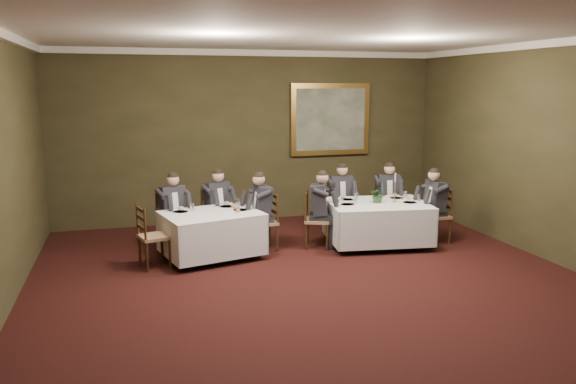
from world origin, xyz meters
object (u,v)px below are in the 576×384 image
diner_main_backleft (340,207)px  diner_main_endleft (317,219)px  chair_sec_backleft (173,233)px  chair_sec_endleft (154,249)px  centerpiece (378,194)px  chair_main_backright (387,217)px  diner_main_endright (436,215)px  candlestick (395,191)px  chair_main_endleft (316,231)px  diner_sec_backright (217,215)px  diner_main_backright (387,205)px  chair_sec_backright (217,228)px  table_main (377,220)px  diner_sec_endright (264,221)px  chair_main_backleft (340,218)px  table_second (212,231)px  diner_sec_backleft (172,221)px  chair_sec_endright (264,234)px  chair_main_endright (436,227)px  painting (330,119)px

diner_main_backleft → diner_main_endleft: bearing=50.0°
diner_main_backleft → chair_sec_backleft: size_ratio=1.35×
chair_sec_endleft → centerpiece: 3.95m
chair_main_backright → diner_main_endright: bearing=127.6°
candlestick → chair_sec_endleft: bearing=-177.8°
chair_main_endleft → chair_sec_backleft: size_ratio=1.00×
diner_main_endright → centerpiece: diner_main_endright is taller
chair_main_backright → diner_sec_backright: diner_sec_backright is taller
diner_main_backright → chair_main_backright: bearing=-90.0°
diner_main_endleft → chair_sec_backright: (-1.65, 0.75, -0.23)m
table_main → diner_main_backright: bearing=54.3°
diner_sec_endright → chair_sec_endleft: (-1.87, -0.44, -0.23)m
chair_main_backleft → centerpiece: size_ratio=3.24×
diner_sec_endright → chair_sec_backright: bearing=44.2°
centerpiece → candlestick: (0.30, -0.03, 0.04)m
table_main → table_second: size_ratio=1.08×
table_second → chair_main_endleft: size_ratio=1.76×
diner_sec_backleft → diner_main_endleft: bearing=145.6°
chair_sec_endright → chair_main_backright: bearing=-81.7°
diner_sec_backright → diner_sec_endright: 0.95m
diner_sec_backleft → diner_sec_endright: bearing=142.0°
chair_main_endright → painting: bearing=21.0°
chair_main_backleft → chair_sec_endleft: same height
candlestick → table_second: bearing=179.0°
table_main → chair_main_endright: (1.09, -0.15, -0.17)m
centerpiece → painting: 2.72m
chair_main_endright → painting: size_ratio=0.57×
diner_main_backright → chair_sec_endright: size_ratio=1.35×
diner_main_endright → chair_sec_endleft: (-4.96, -0.04, -0.23)m
diner_sec_endright → painting: 3.38m
chair_sec_endright → painting: size_ratio=0.57×
diner_sec_backleft → diner_sec_endright: (1.51, -0.44, 0.00)m
painting → centerpiece: bearing=-89.9°
diner_main_endright → table_second: bearing=85.8°
chair_main_endleft → diner_main_endright: (2.17, -0.30, 0.23)m
diner_main_backright → chair_main_endright: diner_main_backright is taller
candlestick → diner_main_backleft: bearing=124.1°
chair_sec_backright → chair_sec_endleft: bearing=21.1°
diner_main_backleft → chair_sec_endleft: diner_main_backleft is taller
diner_main_endright → candlestick: size_ratio=2.51×
chair_main_backleft → chair_main_endleft: 1.09m
diner_main_backleft → chair_sec_backleft: bearing=7.1°
diner_main_endleft → chair_sec_endright: size_ratio=1.35×
chair_sec_backright → diner_sec_backright: 0.23m
table_main → table_second: bearing=179.3°
table_main → chair_main_backleft: chair_main_backleft is taller
diner_main_backleft → diner_main_endleft: size_ratio=1.00×
table_main → table_second: (-2.94, 0.04, -0.00)m
centerpiece → chair_main_backleft: bearing=110.3°
chair_main_endleft → table_main: bearing=103.5°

